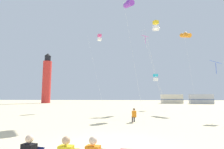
% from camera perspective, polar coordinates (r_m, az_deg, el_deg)
% --- Properties ---
extents(ground, '(200.00, 200.00, 0.00)m').
position_cam_1_polar(ground, '(8.04, -0.26, -22.36)').
color(ground, beige).
extents(kite_flyer_standing, '(0.40, 0.54, 1.16)m').
position_cam_1_polar(kite_flyer_standing, '(15.23, 7.07, -12.73)').
color(kite_flyer_standing, orange).
rests_on(kite_flyer_standing, ground).
extents(kite_box_cyan, '(2.43, 2.43, 5.95)m').
position_cam_1_polar(kite_box_cyan, '(31.15, 13.87, -0.93)').
color(kite_box_cyan, silver).
rests_on(kite_box_cyan, ground).
extents(kite_box_rainbow, '(3.17, 2.39, 13.29)m').
position_cam_1_polar(kite_box_rainbow, '(32.63, -4.05, 11.77)').
color(kite_box_rainbow, silver).
rests_on(kite_box_rainbow, ground).
extents(kite_diamond_magenta, '(3.42, 3.25, 11.78)m').
position_cam_1_polar(kite_diamond_magenta, '(28.65, 10.89, 11.07)').
color(kite_diamond_magenta, silver).
rests_on(kite_diamond_magenta, ground).
extents(kite_box_gold, '(2.12, 2.08, 12.42)m').
position_cam_1_polar(kite_box_gold, '(25.80, 13.91, 15.18)').
color(kite_box_gold, silver).
rests_on(kite_box_gold, ground).
extents(kite_diamond_blue, '(1.97, 1.97, 5.82)m').
position_cam_1_polar(kite_diamond_blue, '(20.87, 30.55, 3.00)').
color(kite_diamond_blue, silver).
rests_on(kite_diamond_blue, ground).
extents(kite_tube_white, '(3.09, 3.51, 14.43)m').
position_cam_1_polar(kite_tube_white, '(32.31, 14.04, 14.15)').
color(kite_tube_white, silver).
rests_on(kite_tube_white, ground).
extents(kite_tube_orange, '(1.61, 2.59, 12.81)m').
position_cam_1_polar(kite_tube_orange, '(31.99, 22.60, 11.63)').
color(kite_tube_orange, silver).
rests_on(kite_tube_orange, ground).
extents(kite_tube_violet, '(2.23, 2.77, 14.44)m').
position_cam_1_polar(kite_tube_violet, '(24.12, 5.39, 21.71)').
color(kite_tube_violet, silver).
rests_on(kite_tube_violet, ground).
extents(lighthouse_distant, '(2.80, 2.80, 16.80)m').
position_cam_1_polar(lighthouse_distant, '(63.12, -20.28, -1.50)').
color(lighthouse_distant, red).
rests_on(lighthouse_distant, ground).
extents(rv_van_cream, '(6.55, 2.65, 2.80)m').
position_cam_1_polar(rv_van_cream, '(58.88, 18.69, -7.47)').
color(rv_van_cream, beige).
rests_on(rv_van_cream, ground).
extents(rv_van_silver, '(6.56, 2.68, 2.80)m').
position_cam_1_polar(rv_van_silver, '(59.22, 26.78, -7.09)').
color(rv_van_silver, '#B7BABF').
rests_on(rv_van_silver, ground).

